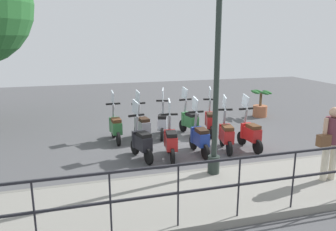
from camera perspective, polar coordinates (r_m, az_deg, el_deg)
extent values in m
plane|color=#4C4C4F|center=(9.77, 3.16, -5.21)|extent=(28.00, 28.00, 0.00)
cube|color=gray|center=(7.02, 11.97, -12.62)|extent=(2.20, 20.00, 0.15)
cube|color=slate|center=(7.88, 8.37, -9.49)|extent=(0.10, 20.00, 0.15)
cube|color=black|center=(5.80, 17.14, -6.58)|extent=(0.04, 16.00, 0.04)
cube|color=black|center=(5.98, 16.83, -10.85)|extent=(0.04, 16.00, 0.04)
cylinder|color=black|center=(6.29, 20.96, -10.46)|extent=(0.03, 0.03, 1.05)
cylinder|color=black|center=(5.74, 12.20, -12.17)|extent=(0.03, 0.03, 1.05)
cylinder|color=black|center=(5.36, 1.78, -13.82)|extent=(0.03, 0.03, 1.05)
cylinder|color=black|center=(5.17, -9.97, -15.13)|extent=(0.03, 0.03, 1.05)
cylinder|color=black|center=(5.19, -22.21, -15.84)|extent=(0.03, 0.03, 1.05)
cylinder|color=#232D28|center=(7.49, 7.95, -8.43)|extent=(0.26, 0.26, 0.40)
cylinder|color=#232D28|center=(6.99, 8.51, 7.73)|extent=(0.12, 0.12, 4.59)
cylinder|color=beige|center=(7.89, 26.80, -7.04)|extent=(0.14, 0.14, 0.82)
cylinder|color=beige|center=(7.74, 25.64, -7.30)|extent=(0.14, 0.14, 0.82)
cylinder|color=brown|center=(7.61, 26.76, -2.33)|extent=(0.34, 0.34, 0.55)
sphere|color=tan|center=(7.53, 27.07, 0.50)|extent=(0.22, 0.22, 0.22)
cylinder|color=tan|center=(7.47, 25.69, -2.38)|extent=(0.09, 0.09, 0.52)
cube|color=brown|center=(7.45, 25.48, -3.93)|extent=(0.15, 0.29, 0.24)
cylinder|color=#9E5B3D|center=(13.69, 15.71, 0.75)|extent=(0.56, 0.56, 0.45)
cylinder|color=brown|center=(13.60, 15.84, 2.70)|extent=(0.10, 0.10, 0.50)
ellipsoid|color=#235B28|center=(13.76, 15.38, 4.12)|extent=(0.56, 0.16, 0.10)
ellipsoid|color=#235B28|center=(13.34, 16.48, 3.76)|extent=(0.56, 0.16, 0.10)
ellipsoid|color=#235B28|center=(13.42, 15.01, 3.91)|extent=(0.56, 0.16, 0.10)
ellipsoid|color=#235B28|center=(13.68, 16.81, 3.97)|extent=(0.56, 0.16, 0.10)
ellipsoid|color=#235B28|center=(13.61, 14.88, 4.05)|extent=(0.56, 0.16, 0.10)
ellipsoid|color=#235B28|center=(13.49, 16.97, 3.84)|extent=(0.56, 0.16, 0.10)
cylinder|color=black|center=(10.00, 12.69, -3.88)|extent=(0.40, 0.10, 0.40)
cylinder|color=black|center=(9.34, 15.35, -5.28)|extent=(0.40, 0.10, 0.40)
cube|color=#B21E1E|center=(9.52, 14.35, -3.10)|extent=(0.61, 0.31, 0.36)
cube|color=#B21E1E|center=(9.74, 13.42, -2.54)|extent=(0.14, 0.31, 0.44)
cube|color=#4C2D19|center=(9.40, 14.66, -1.87)|extent=(0.41, 0.28, 0.10)
cylinder|color=gray|center=(9.70, 13.35, -0.43)|extent=(0.19, 0.08, 0.55)
cube|color=black|center=(9.64, 13.44, 1.15)|extent=(0.08, 0.44, 0.05)
cube|color=silver|center=(9.65, 13.31, 2.39)|extent=(0.39, 0.05, 0.42)
cylinder|color=black|center=(9.79, 9.42, -4.11)|extent=(0.41, 0.16, 0.40)
cylinder|color=black|center=(9.02, 10.63, -5.69)|extent=(0.41, 0.16, 0.40)
cube|color=#B21E1E|center=(9.24, 10.20, -3.39)|extent=(0.65, 0.40, 0.36)
cube|color=#B21E1E|center=(9.51, 9.78, -2.77)|extent=(0.18, 0.32, 0.44)
cube|color=#4C2D19|center=(9.11, 10.36, -2.13)|extent=(0.45, 0.34, 0.10)
cylinder|color=gray|center=(9.47, 9.78, -0.60)|extent=(0.19, 0.11, 0.55)
cube|color=black|center=(9.41, 9.85, 1.02)|extent=(0.15, 0.44, 0.05)
cube|color=silver|center=(9.42, 9.81, 2.29)|extent=(0.39, 0.11, 0.42)
cylinder|color=black|center=(9.40, 4.40, -4.72)|extent=(0.40, 0.10, 0.40)
cylinder|color=black|center=(8.68, 6.53, -6.33)|extent=(0.40, 0.10, 0.40)
cube|color=navy|center=(8.87, 5.68, -3.95)|extent=(0.61, 0.30, 0.36)
cube|color=navy|center=(9.12, 4.94, -3.31)|extent=(0.13, 0.30, 0.44)
cube|color=black|center=(8.75, 5.90, -2.64)|extent=(0.41, 0.28, 0.10)
cylinder|color=gray|center=(9.08, 4.84, -1.07)|extent=(0.19, 0.08, 0.55)
cube|color=black|center=(9.01, 4.87, 0.63)|extent=(0.08, 0.44, 0.05)
cube|color=silver|center=(9.02, 4.75, 1.95)|extent=(0.39, 0.05, 0.42)
cylinder|color=black|center=(9.09, 0.13, -5.30)|extent=(0.41, 0.15, 0.40)
cylinder|color=black|center=(8.32, 0.80, -7.13)|extent=(0.41, 0.15, 0.40)
cube|color=#B21E1E|center=(8.53, 0.52, -4.59)|extent=(0.64, 0.38, 0.36)
cube|color=#B21E1E|center=(8.80, 0.29, -3.89)|extent=(0.17, 0.32, 0.44)
cube|color=black|center=(8.40, 0.58, -3.25)|extent=(0.44, 0.32, 0.10)
cylinder|color=gray|center=(8.76, 0.25, -1.55)|extent=(0.19, 0.10, 0.55)
cube|color=black|center=(8.69, 0.25, 0.20)|extent=(0.13, 0.44, 0.05)
cube|color=silver|center=(8.71, 0.21, 1.57)|extent=(0.39, 0.09, 0.42)
cylinder|color=black|center=(9.02, -5.80, -5.53)|extent=(0.41, 0.17, 0.40)
cylinder|color=black|center=(8.31, -3.41, -7.17)|extent=(0.41, 0.17, 0.40)
cube|color=black|center=(8.50, -4.44, -4.71)|extent=(0.65, 0.42, 0.36)
cube|color=black|center=(8.74, -5.27, -4.07)|extent=(0.19, 0.32, 0.44)
cube|color=black|center=(8.37, -4.26, -3.35)|extent=(0.45, 0.35, 0.10)
cylinder|color=gray|center=(8.70, -5.49, -1.73)|extent=(0.19, 0.11, 0.55)
cube|color=black|center=(8.63, -5.53, 0.03)|extent=(0.16, 0.44, 0.05)
cube|color=silver|center=(8.64, -5.73, 1.40)|extent=(0.38, 0.12, 0.42)
cylinder|color=black|center=(11.24, 7.08, -1.71)|extent=(0.41, 0.19, 0.40)
cylinder|color=black|center=(10.45, 7.60, -2.91)|extent=(0.41, 0.19, 0.40)
cube|color=#B21E1E|center=(10.69, 7.43, -0.97)|extent=(0.65, 0.44, 0.36)
cube|color=#B21E1E|center=(10.96, 7.25, -0.49)|extent=(0.20, 0.32, 0.44)
cube|color=black|center=(10.57, 7.52, 0.14)|extent=(0.46, 0.36, 0.10)
cylinder|color=gray|center=(10.94, 7.27, 1.39)|extent=(0.20, 0.12, 0.55)
cube|color=black|center=(10.89, 7.31, 2.81)|extent=(0.18, 0.44, 0.05)
cube|color=silver|center=(10.91, 7.31, 3.90)|extent=(0.38, 0.14, 0.42)
cylinder|color=black|center=(11.11, 2.61, -1.80)|extent=(0.41, 0.15, 0.40)
cylinder|color=black|center=(10.42, 4.83, -2.88)|extent=(0.41, 0.15, 0.40)
cube|color=#2D6B38|center=(10.62, 3.94, -0.98)|extent=(0.64, 0.38, 0.36)
cube|color=#2D6B38|center=(10.86, 3.16, -0.54)|extent=(0.17, 0.32, 0.44)
cube|color=black|center=(10.51, 4.15, 0.15)|extent=(0.44, 0.33, 0.10)
cylinder|color=gray|center=(10.83, 3.03, 1.36)|extent=(0.19, 0.10, 0.55)
cube|color=black|center=(10.77, 3.05, 2.79)|extent=(0.14, 0.44, 0.05)
cube|color=silver|center=(10.79, 2.90, 3.88)|extent=(0.39, 0.10, 0.42)
cylinder|color=black|center=(10.92, -0.83, -2.07)|extent=(0.41, 0.20, 0.40)
cylinder|color=black|center=(10.12, -1.05, -3.33)|extent=(0.41, 0.20, 0.40)
cube|color=#B7BCC6|center=(10.36, -0.97, -1.32)|extent=(0.66, 0.45, 0.36)
cube|color=#B7BCC6|center=(10.64, -0.89, -0.81)|extent=(0.21, 0.32, 0.44)
cube|color=black|center=(10.24, -0.99, -0.17)|extent=(0.46, 0.37, 0.10)
cylinder|color=gray|center=(10.61, -0.88, 1.12)|extent=(0.20, 0.12, 0.55)
cube|color=black|center=(10.56, -0.89, 2.58)|extent=(0.19, 0.44, 0.05)
cube|color=silver|center=(10.58, -0.87, 3.71)|extent=(0.38, 0.15, 0.42)
cylinder|color=black|center=(10.53, -5.36, -2.72)|extent=(0.41, 0.14, 0.40)
cylinder|color=black|center=(9.79, -3.67, -3.95)|extent=(0.41, 0.14, 0.40)
cube|color=gray|center=(10.00, -4.40, -1.90)|extent=(0.64, 0.37, 0.36)
cube|color=gray|center=(10.26, -4.99, -1.40)|extent=(0.17, 0.32, 0.44)
cube|color=black|center=(9.88, -4.27, -0.71)|extent=(0.44, 0.32, 0.10)
cylinder|color=gray|center=(10.23, -5.15, 0.60)|extent=(0.19, 0.10, 0.55)
cube|color=black|center=(10.17, -5.18, 2.11)|extent=(0.13, 0.44, 0.05)
cube|color=silver|center=(10.19, -5.32, 3.27)|extent=(0.39, 0.09, 0.42)
cylinder|color=black|center=(10.58, -9.49, -2.77)|extent=(0.40, 0.10, 0.40)
cylinder|color=black|center=(9.79, -8.64, -4.07)|extent=(0.40, 0.10, 0.40)
cube|color=#2D6B38|center=(10.03, -9.05, -2.00)|extent=(0.61, 0.31, 0.36)
cube|color=#2D6B38|center=(10.30, -9.35, -1.48)|extent=(0.14, 0.31, 0.44)
cube|color=#4C2D19|center=(9.90, -9.03, -0.82)|extent=(0.41, 0.28, 0.10)
cylinder|color=gray|center=(10.27, -9.49, 0.51)|extent=(0.19, 0.08, 0.55)
cube|color=black|center=(10.21, -9.55, 2.02)|extent=(0.08, 0.44, 0.05)
cube|color=silver|center=(10.23, -9.65, 3.18)|extent=(0.39, 0.05, 0.42)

